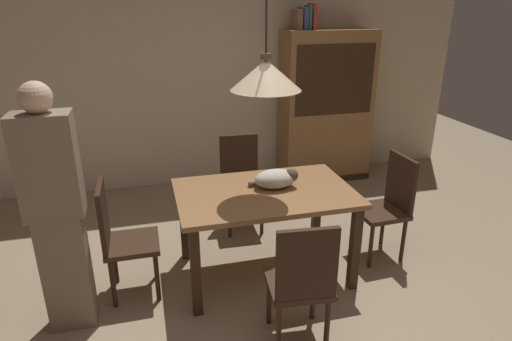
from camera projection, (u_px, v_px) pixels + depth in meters
The scene contains 15 objects.
ground at pixel (275, 303), 3.33m from camera, with size 10.00×10.00×0.00m, color #998466.
back_wall at pixel (212, 64), 5.20m from camera, with size 6.40×0.10×2.90m, color beige.
dining_table at pixel (265, 202), 3.50m from camera, with size 1.40×0.90×0.75m.
chair_near_front at pixel (302, 280), 2.75m from camera, with size 0.44×0.44×0.93m.
chair_far_back at pixel (241, 178), 4.34m from camera, with size 0.42×0.42×0.93m.
chair_left_side at pixel (120, 235), 3.28m from camera, with size 0.40×0.40×0.93m.
chair_right_side at pixel (389, 202), 3.82m from camera, with size 0.42×0.42×0.93m.
cat_sleeping at pixel (277, 178), 3.50m from camera, with size 0.39×0.22×0.16m.
pendant_lamp at pixel (266, 74), 3.13m from camera, with size 0.52×0.52×1.30m.
hutch_bookcase at pixel (326, 110), 5.42m from camera, with size 1.12×0.45×1.85m.
book_brown_thick at pixel (297, 19), 4.94m from camera, with size 0.06×0.24×0.22m, color brown.
book_blue_wide at pixel (303, 18), 4.95m from camera, with size 0.06×0.24×0.24m, color #384C93.
book_green_slim at pixel (308, 17), 4.96m from camera, with size 0.03×0.20×0.26m, color #427A4C.
book_red_tall at pixel (312, 16), 4.97m from camera, with size 0.04×0.22×0.28m, color #B73833.
person_standing at pixel (56, 212), 2.83m from camera, with size 0.36×0.22×1.72m.
Camera 1 is at (-0.84, -2.61, 2.15)m, focal length 30.66 mm.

